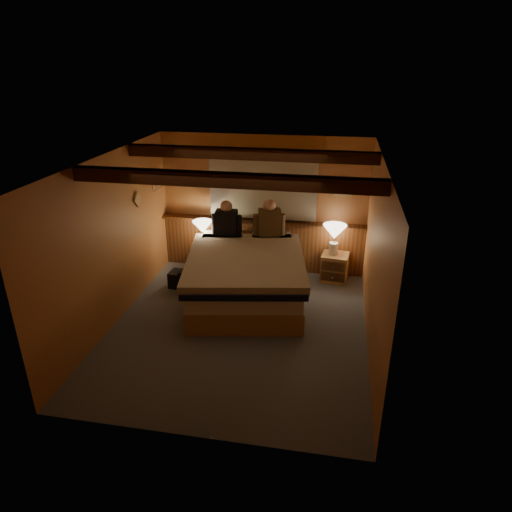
% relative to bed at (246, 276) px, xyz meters
% --- Properties ---
extents(floor, '(4.20, 4.20, 0.00)m').
position_rel_bed_xyz_m(floor, '(0.06, -0.85, -0.40)').
color(floor, '#525962').
rests_on(floor, ground).
extents(ceiling, '(4.20, 4.20, 0.00)m').
position_rel_bed_xyz_m(ceiling, '(0.06, -0.85, 2.00)').
color(ceiling, '#D8A651').
rests_on(ceiling, wall_back).
extents(wall_back, '(3.60, 0.00, 3.60)m').
position_rel_bed_xyz_m(wall_back, '(0.06, 1.25, 0.80)').
color(wall_back, '#B57641').
rests_on(wall_back, floor).
extents(wall_left, '(0.00, 4.20, 4.20)m').
position_rel_bed_xyz_m(wall_left, '(-1.74, -0.85, 0.80)').
color(wall_left, '#B57641').
rests_on(wall_left, floor).
extents(wall_right, '(0.00, 4.20, 4.20)m').
position_rel_bed_xyz_m(wall_right, '(1.86, -0.85, 0.80)').
color(wall_right, '#B57641').
rests_on(wall_right, floor).
extents(wall_front, '(3.60, 0.00, 3.60)m').
position_rel_bed_xyz_m(wall_front, '(0.06, -2.95, 0.80)').
color(wall_front, '#B57641').
rests_on(wall_front, floor).
extents(wainscot, '(3.60, 0.23, 0.94)m').
position_rel_bed_xyz_m(wainscot, '(0.06, 1.19, 0.08)').
color(wainscot, brown).
rests_on(wainscot, wall_back).
extents(curtain_window, '(2.18, 0.09, 1.11)m').
position_rel_bed_xyz_m(curtain_window, '(0.06, 1.18, 1.12)').
color(curtain_window, '#412110').
rests_on(curtain_window, wall_back).
extents(ceiling_beams, '(3.60, 1.65, 0.16)m').
position_rel_bed_xyz_m(ceiling_beams, '(0.06, -0.70, 1.91)').
color(ceiling_beams, '#412110').
rests_on(ceiling_beams, ceiling).
extents(coat_rail, '(0.05, 0.55, 0.24)m').
position_rel_bed_xyz_m(coat_rail, '(-1.65, 0.73, 1.26)').
color(coat_rail, silver).
rests_on(coat_rail, wall_left).
extents(framed_print, '(0.30, 0.04, 0.25)m').
position_rel_bed_xyz_m(framed_print, '(1.41, 1.23, 1.15)').
color(framed_print, tan).
rests_on(framed_print, wall_back).
extents(bed, '(2.09, 2.54, 0.78)m').
position_rel_bed_xyz_m(bed, '(0.00, 0.00, 0.00)').
color(bed, '#AE834A').
rests_on(bed, floor).
extents(nightstand_left, '(0.56, 0.52, 0.53)m').
position_rel_bed_xyz_m(nightstand_left, '(-0.89, 0.76, -0.14)').
color(nightstand_left, '#AE834A').
rests_on(nightstand_left, floor).
extents(nightstand_right, '(0.48, 0.44, 0.48)m').
position_rel_bed_xyz_m(nightstand_right, '(1.37, 0.93, -0.16)').
color(nightstand_right, '#AE834A').
rests_on(nightstand_right, floor).
extents(lamp_left, '(0.35, 0.35, 0.45)m').
position_rel_bed_xyz_m(lamp_left, '(-0.93, 0.82, 0.44)').
color(lamp_left, white).
rests_on(lamp_left, nightstand_left).
extents(lamp_right, '(0.40, 0.40, 0.52)m').
position_rel_bed_xyz_m(lamp_right, '(1.33, 0.96, 0.44)').
color(lamp_right, white).
rests_on(lamp_right, nightstand_right).
extents(person_left, '(0.52, 0.22, 0.63)m').
position_rel_bed_xyz_m(person_left, '(-0.49, 0.79, 0.62)').
color(person_left, black).
rests_on(person_left, bed).
extents(person_right, '(0.53, 0.29, 0.66)m').
position_rel_bed_xyz_m(person_right, '(0.23, 0.89, 0.63)').
color(person_right, '#4C371E').
rests_on(person_right, bed).
extents(duffel_bag, '(0.48, 0.32, 0.33)m').
position_rel_bed_xyz_m(duffel_bag, '(-1.11, 0.20, -0.26)').
color(duffel_bag, black).
rests_on(duffel_bag, floor).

